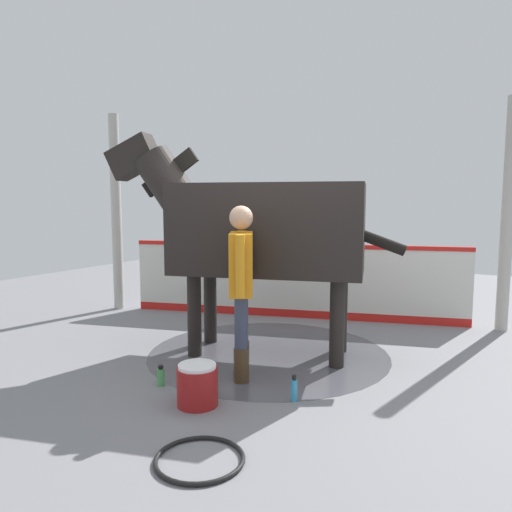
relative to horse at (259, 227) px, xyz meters
The scene contains 11 objects.
ground_plane 1.56m from the horse, 10.90° to the right, with size 16.00×16.00×0.02m, color gray.
wet_patch 1.48m from the horse, 16.08° to the left, with size 2.79×2.79×0.00m, color #4C4C54.
barrier_wall 2.06m from the horse, 102.41° to the left, with size 4.90×1.49×1.13m.
roof_post_near 3.29m from the horse, 164.04° to the left, with size 0.16×0.16×3.14m, color #B7B2A8.
roof_post_far 3.49m from the horse, 46.08° to the left, with size 0.16×0.16×3.14m, color #B7B2A8.
horse is the anchor object (origin of this frame).
handler 0.95m from the horse, 72.55° to the right, with size 0.44×0.61×1.73m.
wash_bucket 2.03m from the horse, 80.63° to the right, with size 0.36×0.36×0.37m.
bottle_shampoo 1.97m from the horse, 47.74° to the right, with size 0.06×0.06×0.24m.
bottle_spray 1.96m from the horse, 103.34° to the right, with size 0.07×0.07×0.20m.
hose_coil 2.82m from the horse, 70.24° to the right, with size 0.63×0.63×0.03m, color black.
Camera 1 is at (2.22, -4.71, 1.78)m, focal length 33.91 mm.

